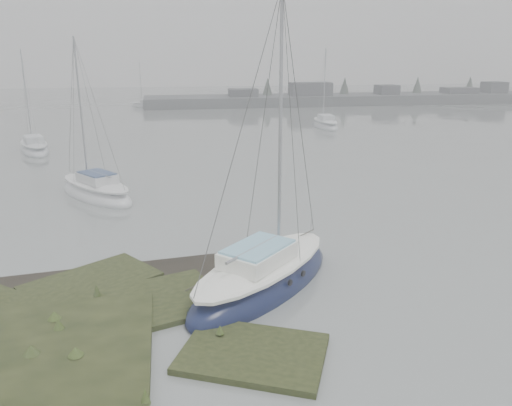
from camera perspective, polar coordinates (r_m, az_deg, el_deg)
name	(u,v)px	position (r m, az deg, el deg)	size (l,w,h in m)	color
ground	(182,146)	(41.80, -8.43, 6.50)	(160.00, 160.00, 0.00)	slate
far_shoreline	(352,98)	(78.56, 10.89, 11.69)	(60.00, 8.00, 4.15)	#4C4F51
sailboat_main	(263,279)	(16.21, 0.81, -8.63)	(6.62, 6.58, 9.92)	#0F1536
sailboat_white	(96,192)	(27.60, -17.81, 1.23)	(5.25, 6.23, 8.75)	silver
sailboat_far_a	(34,149)	(42.20, -24.00, 5.70)	(3.83, 6.15, 8.25)	silver
sailboat_far_b	(325,125)	(52.44, 7.91, 8.85)	(2.12, 6.05, 8.47)	silver
sailboat_far_c	(146,106)	(74.04, -12.49, 10.82)	(4.91, 4.01, 6.83)	#A2A5AB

